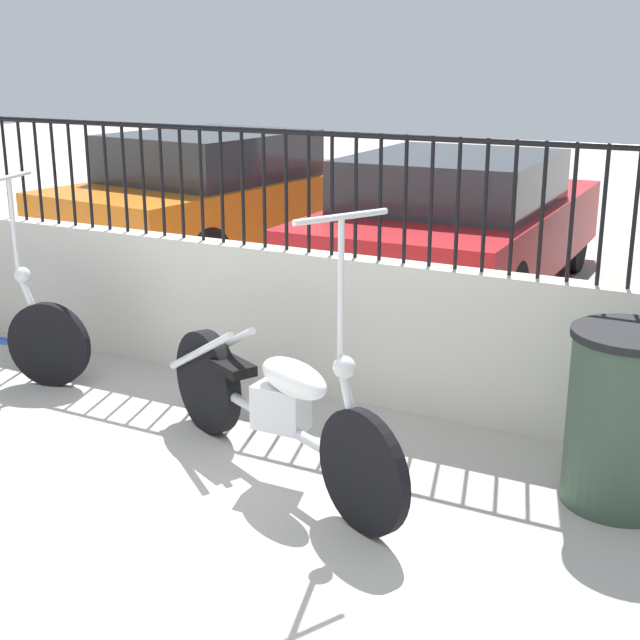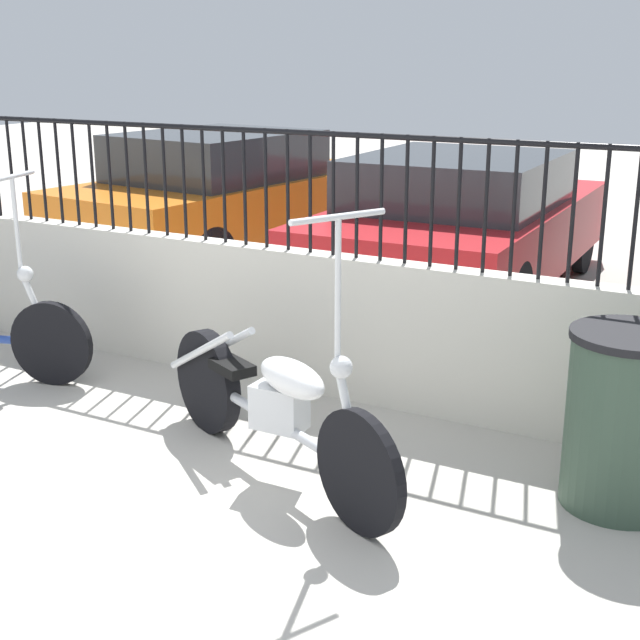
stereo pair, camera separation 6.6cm
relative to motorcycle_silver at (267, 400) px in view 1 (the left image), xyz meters
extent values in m
plane|color=#ADA89E|center=(-0.47, -1.20, -0.40)|extent=(40.00, 40.00, 0.00)
cube|color=beige|center=(-0.47, 1.19, 0.07)|extent=(9.05, 0.18, 0.95)
cylinder|color=black|center=(-3.07, 1.19, 0.94)|extent=(0.02, 0.02, 0.79)
cylinder|color=black|center=(-2.90, 1.19, 0.94)|extent=(0.02, 0.02, 0.79)
cylinder|color=black|center=(-2.74, 1.19, 0.94)|extent=(0.02, 0.02, 0.79)
cylinder|color=black|center=(-2.57, 1.19, 0.94)|extent=(0.02, 0.02, 0.79)
cylinder|color=black|center=(-2.40, 1.19, 0.94)|extent=(0.02, 0.02, 0.79)
cylinder|color=black|center=(-2.23, 1.19, 0.94)|extent=(0.02, 0.02, 0.79)
cylinder|color=black|center=(-2.07, 1.19, 0.94)|extent=(0.02, 0.02, 0.79)
cylinder|color=black|center=(-1.90, 1.19, 0.94)|extent=(0.02, 0.02, 0.79)
cylinder|color=black|center=(-1.73, 1.19, 0.94)|extent=(0.02, 0.02, 0.79)
cylinder|color=black|center=(-1.56, 1.19, 0.94)|extent=(0.02, 0.02, 0.79)
cylinder|color=black|center=(-1.40, 1.19, 0.94)|extent=(0.02, 0.02, 0.79)
cylinder|color=black|center=(-1.23, 1.19, 0.94)|extent=(0.02, 0.02, 0.79)
cylinder|color=black|center=(-1.06, 1.19, 0.94)|extent=(0.02, 0.02, 0.79)
cylinder|color=black|center=(-0.89, 1.19, 0.94)|extent=(0.02, 0.02, 0.79)
cylinder|color=black|center=(-0.73, 1.19, 0.94)|extent=(0.02, 0.02, 0.79)
cylinder|color=black|center=(-0.56, 1.19, 0.94)|extent=(0.02, 0.02, 0.79)
cylinder|color=black|center=(-0.39, 1.19, 0.94)|extent=(0.02, 0.02, 0.79)
cylinder|color=black|center=(-0.22, 1.19, 0.94)|extent=(0.02, 0.02, 0.79)
cylinder|color=black|center=(-0.06, 1.19, 0.94)|extent=(0.02, 0.02, 0.79)
cylinder|color=black|center=(0.11, 1.19, 0.94)|extent=(0.02, 0.02, 0.79)
cylinder|color=black|center=(0.28, 1.19, 0.94)|extent=(0.02, 0.02, 0.79)
cylinder|color=black|center=(0.45, 1.19, 0.94)|extent=(0.02, 0.02, 0.79)
cylinder|color=black|center=(0.61, 1.19, 0.94)|extent=(0.02, 0.02, 0.79)
cylinder|color=black|center=(0.78, 1.19, 0.94)|extent=(0.02, 0.02, 0.79)
cylinder|color=black|center=(0.95, 1.19, 0.94)|extent=(0.02, 0.02, 0.79)
cylinder|color=black|center=(1.12, 1.19, 0.94)|extent=(0.02, 0.02, 0.79)
cylinder|color=black|center=(1.28, 1.19, 0.94)|extent=(0.02, 0.02, 0.79)
cylinder|color=black|center=(1.45, 1.19, 0.94)|extent=(0.02, 0.02, 0.79)
cylinder|color=black|center=(1.62, 1.19, 0.94)|extent=(0.02, 0.02, 0.79)
cylinder|color=black|center=(-0.47, 1.19, 1.31)|extent=(9.05, 0.04, 0.04)
cylinder|color=black|center=(0.74, -0.36, -0.10)|extent=(0.58, 0.32, 0.62)
cylinder|color=black|center=(-0.59, 0.29, -0.10)|extent=(0.61, 0.36, 0.63)
cylinder|color=#B7BABF|center=(0.07, -0.04, -0.10)|extent=(1.25, 0.65, 0.06)
cube|color=silver|center=(0.12, -0.06, 0.00)|extent=(0.28, 0.18, 0.24)
ellipsoid|color=white|center=(0.23, -0.11, 0.20)|extent=(0.55, 0.40, 0.18)
cube|color=black|center=(-0.32, 0.16, 0.08)|extent=(0.32, 0.27, 0.06)
cylinder|color=silver|center=(0.66, -0.32, 0.15)|extent=(0.22, 0.14, 0.51)
sphere|color=silver|center=(0.61, -0.29, 0.38)|extent=(0.11, 0.11, 0.11)
cylinder|color=silver|center=(0.58, -0.28, 0.75)|extent=(0.03, 0.03, 0.69)
cylinder|color=silver|center=(0.58, -0.28, 1.09)|extent=(0.25, 0.48, 0.03)
cylinder|color=silver|center=(-0.58, 0.20, 0.12)|extent=(0.69, 0.36, 0.42)
cylinder|color=silver|center=(-0.52, 0.33, 0.12)|extent=(0.69, 0.36, 0.42)
cylinder|color=black|center=(-1.99, 0.41, -0.11)|extent=(0.59, 0.22, 0.59)
cylinder|color=silver|center=(-2.07, 0.38, 0.14)|extent=(0.23, 0.10, 0.51)
sphere|color=silver|center=(-2.13, 0.37, 0.37)|extent=(0.11, 0.11, 0.11)
cylinder|color=silver|center=(-2.16, 0.36, 0.71)|extent=(0.03, 0.03, 0.63)
cylinder|color=silver|center=(-2.16, 0.36, 1.02)|extent=(0.17, 0.51, 0.03)
cylinder|color=#334738|center=(1.77, 0.52, 0.03)|extent=(0.57, 0.57, 0.87)
cylinder|color=black|center=(1.77, 0.52, 0.49)|extent=(0.60, 0.60, 0.04)
cylinder|color=black|center=(-3.83, 5.65, -0.08)|extent=(0.18, 0.65, 0.64)
cylinder|color=black|center=(-2.18, 5.46, -0.08)|extent=(0.18, 0.65, 0.64)
cylinder|color=black|center=(-4.12, 3.13, -0.08)|extent=(0.18, 0.65, 0.64)
cylinder|color=black|center=(-2.46, 2.95, -0.08)|extent=(0.18, 0.65, 0.64)
cube|color=orange|center=(-3.15, 4.30, 0.17)|extent=(2.21, 4.25, 0.67)
cube|color=#2D3338|center=(-3.17, 4.10, 0.75)|extent=(1.80, 2.12, 0.49)
cylinder|color=black|center=(-1.32, 5.44, -0.08)|extent=(0.12, 0.64, 0.64)
cylinder|color=black|center=(0.45, 5.48, -0.08)|extent=(0.12, 0.64, 0.64)
cylinder|color=black|center=(-1.26, 2.88, -0.08)|extent=(0.12, 0.64, 0.64)
cylinder|color=black|center=(0.50, 2.92, -0.08)|extent=(0.12, 0.64, 0.64)
cube|color=#AD191E|center=(-0.41, 4.18, 0.14)|extent=(1.96, 4.17, 0.62)
cube|color=#2D3338|center=(-0.40, 3.98, 0.68)|extent=(1.73, 2.02, 0.46)
camera|label=1|loc=(2.35, -3.82, 1.79)|focal=50.00mm
camera|label=2|loc=(2.40, -3.79, 1.79)|focal=50.00mm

